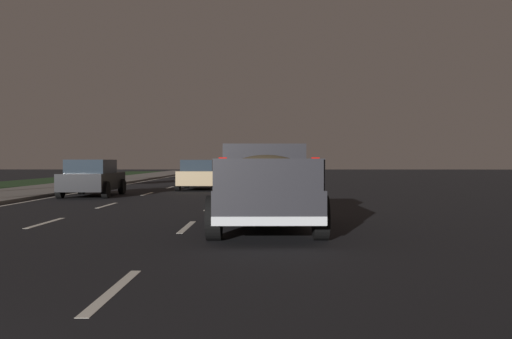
% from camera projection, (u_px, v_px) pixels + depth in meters
% --- Properties ---
extents(ground, '(144.00, 144.00, 0.00)m').
position_uv_depth(ground, '(193.00, 191.00, 29.27)').
color(ground, black).
extents(sidewalk_shoulder, '(108.00, 4.00, 0.12)m').
position_uv_depth(sidewalk_shoulder, '(44.00, 189.00, 29.36)').
color(sidewalk_shoulder, slate).
rests_on(sidewalk_shoulder, ground).
extents(lane_markings, '(108.47, 7.04, 0.01)m').
position_uv_depth(lane_markings, '(148.00, 187.00, 33.11)').
color(lane_markings, silver).
rests_on(lane_markings, ground).
extents(pickup_truck, '(5.47, 2.37, 1.87)m').
position_uv_depth(pickup_truck, '(265.00, 184.00, 12.88)').
color(pickup_truck, '#232328').
rests_on(pickup_truck, ground).
extents(sedan_tan, '(4.43, 2.08, 1.54)m').
position_uv_depth(sedan_tan, '(200.00, 174.00, 30.37)').
color(sedan_tan, '#9E845B').
rests_on(sedan_tan, ground).
extents(sedan_black, '(4.44, 2.09, 1.54)m').
position_uv_depth(sedan_black, '(92.00, 178.00, 24.70)').
color(sedan_black, black).
rests_on(sedan_black, ground).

